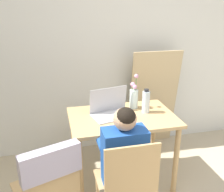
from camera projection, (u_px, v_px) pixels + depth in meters
The scene contains 9 objects.
wall_back at pixel (119, 45), 2.98m from camera, with size 6.40×0.05×2.50m.
dining_table at pixel (122, 127), 2.46m from camera, with size 0.97×0.65×0.72m.
chair_occupied at pixel (126, 186), 1.91m from camera, with size 0.40×0.40×0.85m.
chair_spare at pixel (49, 181), 1.76m from camera, with size 0.52×0.54×0.86m.
person_seated at pixel (122, 154), 1.95m from camera, with size 0.33×0.42×1.04m.
laptop at pixel (111, 109), 2.44m from camera, with size 0.42×0.32×0.25m.
flower_vase at pixel (134, 96), 2.57m from camera, with size 0.08×0.08×0.34m.
water_bottle at pixel (146, 102), 2.46m from camera, with size 0.07×0.07×0.23m.
cardboard_panel at pixel (153, 100), 3.16m from camera, with size 0.59×0.18×1.20m.
Camera 1 is at (-0.77, -0.68, 1.71)m, focal length 42.00 mm.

